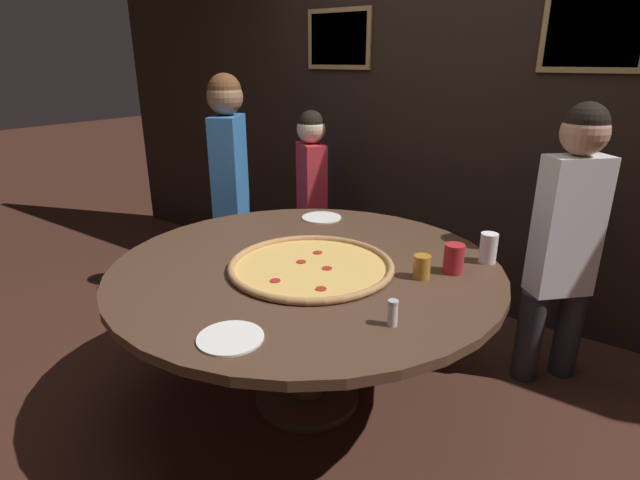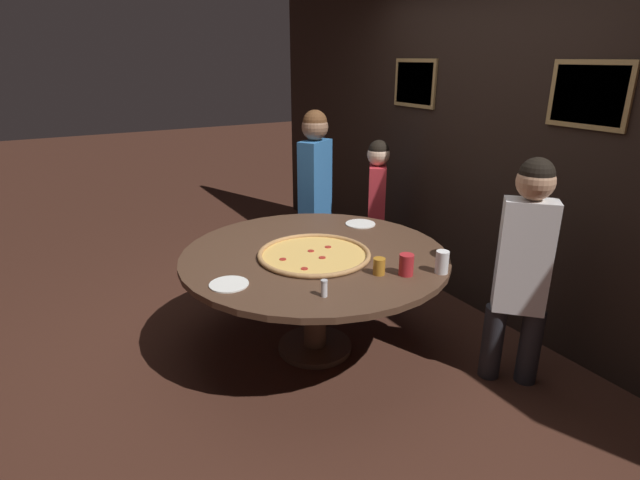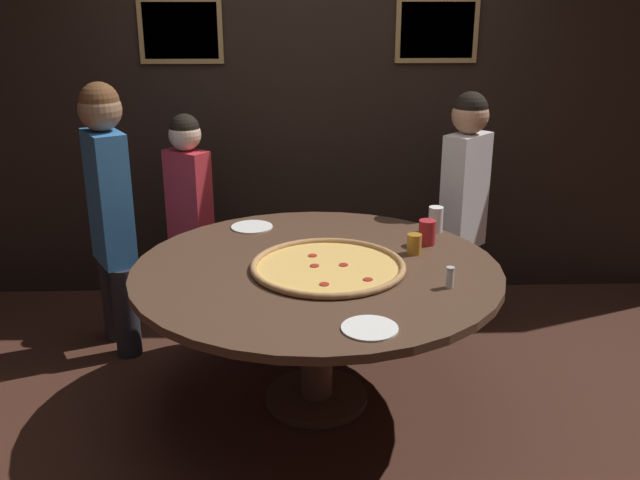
% 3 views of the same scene
% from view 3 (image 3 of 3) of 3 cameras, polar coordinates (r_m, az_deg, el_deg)
% --- Properties ---
extents(ground_plane, '(24.00, 24.00, 0.00)m').
position_cam_3_polar(ground_plane, '(3.75, -0.27, -12.70)').
color(ground_plane, '#422319').
extents(back_wall, '(6.40, 0.08, 2.60)m').
position_cam_3_polar(back_wall, '(4.71, -0.83, 11.04)').
color(back_wall, black).
rests_on(back_wall, ground_plane).
extents(dining_table, '(1.77, 1.77, 0.74)m').
position_cam_3_polar(dining_table, '(3.46, -0.28, -3.87)').
color(dining_table, '#4C3323').
rests_on(dining_table, ground_plane).
extents(giant_pizza, '(0.74, 0.74, 0.03)m').
position_cam_3_polar(giant_pizza, '(3.38, 0.64, -2.13)').
color(giant_pizza, '#EAB75B').
rests_on(giant_pizza, dining_table).
extents(drink_cup_near_left, '(0.09, 0.09, 0.13)m').
position_cam_3_polar(drink_cup_near_left, '(3.73, 8.56, 0.61)').
color(drink_cup_near_left, '#B22328').
rests_on(drink_cup_near_left, dining_table).
extents(drink_cup_centre_back, '(0.07, 0.07, 0.10)m').
position_cam_3_polar(drink_cup_centre_back, '(3.60, 7.55, -0.31)').
color(drink_cup_centre_back, '#BC7A23').
rests_on(drink_cup_centre_back, dining_table).
extents(drink_cup_far_left, '(0.08, 0.08, 0.14)m').
position_cam_3_polar(drink_cup_far_left, '(3.94, 9.24, 1.65)').
color(drink_cup_far_left, white).
rests_on(drink_cup_far_left, dining_table).
extents(white_plate_near_front, '(0.23, 0.23, 0.01)m').
position_cam_3_polar(white_plate_near_front, '(2.82, 3.99, -7.05)').
color(white_plate_near_front, white).
rests_on(white_plate_near_front, dining_table).
extents(white_plate_right_side, '(0.23, 0.23, 0.01)m').
position_cam_3_polar(white_plate_right_side, '(3.99, -5.47, 1.06)').
color(white_plate_right_side, white).
rests_on(white_plate_right_side, dining_table).
extents(condiment_shaker, '(0.04, 0.04, 0.10)m').
position_cam_3_polar(condiment_shaker, '(3.22, 10.36, -2.95)').
color(condiment_shaker, silver).
rests_on(condiment_shaker, dining_table).
extents(diner_side_left, '(0.33, 0.29, 1.30)m').
position_cam_3_polar(diner_side_left, '(4.46, -10.41, 2.76)').
color(diner_side_left, '#232328').
rests_on(diner_side_left, ground_plane).
extents(diner_side_right, '(0.35, 0.35, 1.44)m').
position_cam_3_polar(diner_side_right, '(4.37, 11.49, 3.44)').
color(diner_side_right, '#232328').
rests_on(diner_side_right, ground_plane).
extents(diner_far_left, '(0.31, 0.40, 1.54)m').
position_cam_3_polar(diner_far_left, '(4.11, -16.48, 2.78)').
color(diner_far_left, '#232328').
rests_on(diner_far_left, ground_plane).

